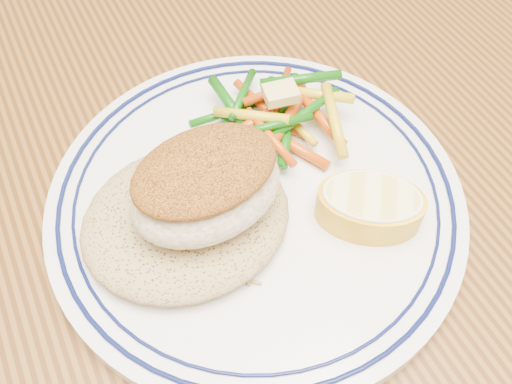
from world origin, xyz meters
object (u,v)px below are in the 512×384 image
at_px(dining_table, 265,232).
at_px(plate, 256,201).
at_px(vegetable_pile, 280,113).
at_px(rice_pilaf, 185,215).
at_px(fish_fillet, 206,186).
at_px(lemon_wedge, 370,206).

bearing_deg(dining_table, plate, -127.93).
bearing_deg(vegetable_pile, plate, -131.81).
xyz_separation_m(plate, rice_pilaf, (-0.05, -0.00, 0.02)).
bearing_deg(dining_table, fish_fillet, -146.90).
xyz_separation_m(rice_pilaf, fish_fillet, (0.01, -0.01, 0.03)).
height_order(dining_table, rice_pilaf, rice_pilaf).
height_order(fish_fillet, vegetable_pile, fish_fillet).
distance_m(plate, rice_pilaf, 0.05).
height_order(dining_table, lemon_wedge, lemon_wedge).
xyz_separation_m(dining_table, vegetable_pile, (0.02, 0.02, 0.13)).
height_order(plate, fish_fillet, fish_fillet).
xyz_separation_m(plate, lemon_wedge, (0.06, -0.05, 0.02)).
relative_size(rice_pilaf, vegetable_pile, 1.16).
bearing_deg(rice_pilaf, dining_table, 24.45).
bearing_deg(fish_fillet, vegetable_pile, 35.00).
bearing_deg(fish_fillet, plate, 11.23).
xyz_separation_m(rice_pilaf, vegetable_pile, (0.09, 0.05, 0.00)).
bearing_deg(vegetable_pile, rice_pilaf, -151.95).
xyz_separation_m(dining_table, plate, (-0.03, -0.03, 0.11)).
distance_m(vegetable_pile, lemon_wedge, 0.10).
bearing_deg(rice_pilaf, lemon_wedge, -23.66).
distance_m(dining_table, vegetable_pile, 0.13).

